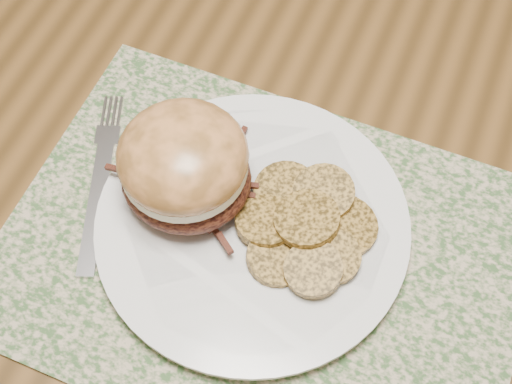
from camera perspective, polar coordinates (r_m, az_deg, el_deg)
dining_table at (r=0.71m, az=17.63°, el=-12.66°), size 1.50×0.90×0.75m
placemat at (r=0.63m, az=0.56°, el=-4.97°), size 0.45×0.33×0.00m
dinner_plate at (r=0.63m, az=-0.28°, el=-2.67°), size 0.26×0.26×0.02m
pork_sandwich at (r=0.60m, az=-5.77°, el=2.15°), size 0.13×0.12×0.09m
roasted_potatoes at (r=0.61m, az=4.06°, el=-2.73°), size 0.14×0.14×0.03m
fork at (r=0.67m, az=-12.32°, el=0.98°), size 0.08×0.19×0.00m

